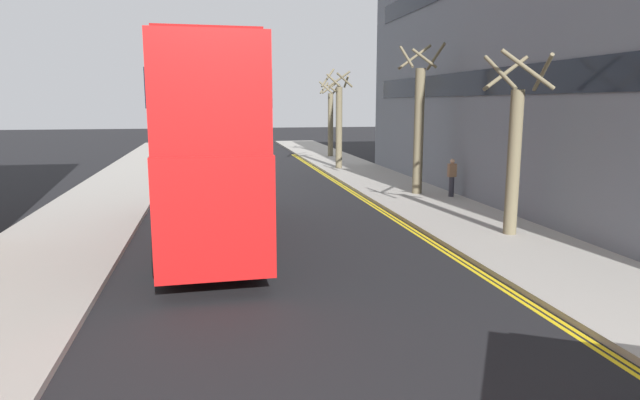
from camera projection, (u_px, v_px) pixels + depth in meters
sidewalk_right at (459, 218)px, 19.57m from camera, size 4.00×80.00×0.14m
sidewalk_left at (67, 235)px, 17.11m from camera, size 4.00×80.00×0.14m
kerb_line_outer at (424, 236)px, 17.25m from camera, size 0.10×56.00×0.01m
kerb_line_inner at (420, 236)px, 17.22m from camera, size 0.10×56.00×0.01m
double_decker_bus_away at (205, 140)px, 16.20m from camera, size 3.07×10.88×5.64m
pedestrian_far at (452, 177)px, 23.55m from camera, size 0.34×0.22×1.62m
street_tree_near at (419, 126)px, 24.07m from camera, size 1.62×1.55×6.49m
street_tree_mid at (339, 122)px, 33.62m from camera, size 1.99×1.94×6.02m
street_tree_far at (514, 152)px, 16.56m from camera, size 1.84×1.79×5.45m
street_tree_distant at (330, 121)px, 41.15m from camera, size 1.52×1.73×5.49m
townhouse_terrace_right at (592, 45)px, 22.80m from camera, size 10.08×28.00×12.84m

